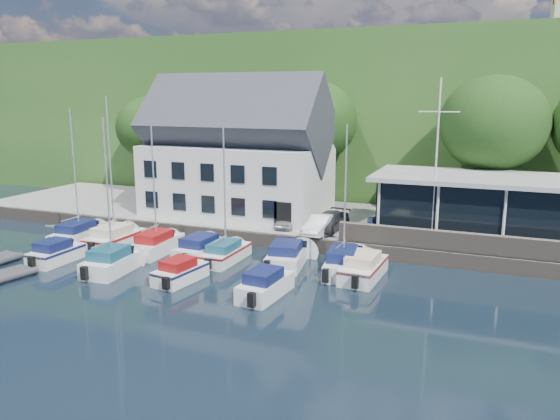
# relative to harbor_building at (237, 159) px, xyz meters

# --- Properties ---
(ground) EXTENTS (180.00, 180.00, 0.00)m
(ground) POSITION_rel_harbor_building_xyz_m (7.00, -16.50, -5.35)
(ground) COLOR black
(ground) RESTS_ON ground
(quay) EXTENTS (60.00, 13.00, 1.00)m
(quay) POSITION_rel_harbor_building_xyz_m (7.00, 1.00, -4.85)
(quay) COLOR #969791
(quay) RESTS_ON ground
(quay_face) EXTENTS (60.00, 0.30, 1.00)m
(quay_face) POSITION_rel_harbor_building_xyz_m (7.00, -5.50, -4.85)
(quay_face) COLOR #5D534A
(quay_face) RESTS_ON ground
(hillside) EXTENTS (160.00, 75.00, 16.00)m
(hillside) POSITION_rel_harbor_building_xyz_m (7.00, 45.50, 2.65)
(hillside) COLOR #2A4F1D
(hillside) RESTS_ON ground
(field_patch) EXTENTS (50.00, 30.00, 0.30)m
(field_patch) POSITION_rel_harbor_building_xyz_m (15.00, 53.50, 10.80)
(field_patch) COLOR #586834
(field_patch) RESTS_ON hillside
(harbor_building) EXTENTS (14.40, 8.20, 8.70)m
(harbor_building) POSITION_rel_harbor_building_xyz_m (0.00, 0.00, 0.00)
(harbor_building) COLOR silver
(harbor_building) RESTS_ON quay
(club_pavilion) EXTENTS (13.20, 7.20, 4.10)m
(club_pavilion) POSITION_rel_harbor_building_xyz_m (18.00, -0.50, -2.30)
(club_pavilion) COLOR black
(club_pavilion) RESTS_ON quay
(seawall) EXTENTS (18.00, 0.50, 1.20)m
(seawall) POSITION_rel_harbor_building_xyz_m (19.00, -5.10, -3.75)
(seawall) COLOR #5D534A
(seawall) RESTS_ON quay
(gangway) EXTENTS (1.20, 6.00, 1.40)m
(gangway) POSITION_rel_harbor_building_xyz_m (-9.50, -7.50, -5.35)
(gangway) COLOR silver
(gangway) RESTS_ON ground
(car_silver) EXTENTS (1.72, 3.33, 1.08)m
(car_silver) POSITION_rel_harbor_building_xyz_m (5.47, -3.16, -3.81)
(car_silver) COLOR silver
(car_silver) RESTS_ON quay
(car_white) EXTENTS (1.57, 3.97, 1.29)m
(car_white) POSITION_rel_harbor_building_xyz_m (8.32, -4.10, -3.71)
(car_white) COLOR silver
(car_white) RESTS_ON quay
(car_dgrey) EXTENTS (2.40, 4.68, 1.30)m
(car_dgrey) POSITION_rel_harbor_building_xyz_m (8.62, -3.10, -3.70)
(car_dgrey) COLOR #2D2D32
(car_dgrey) RESTS_ON quay
(car_blue) EXTENTS (2.48, 3.86, 1.23)m
(car_blue) POSITION_rel_harbor_building_xyz_m (12.39, -2.59, -3.73)
(car_blue) COLOR #2E4C8F
(car_blue) RESTS_ON quay
(flagpole) EXTENTS (2.51, 0.20, 10.47)m
(flagpole) POSITION_rel_harbor_building_xyz_m (15.73, -3.45, 0.88)
(flagpole) COLOR silver
(flagpole) RESTS_ON quay
(tree_0) EXTENTS (6.81, 6.81, 9.31)m
(tree_0) POSITION_rel_harbor_building_xyz_m (-12.19, 5.97, 0.31)
(tree_0) COLOR #10330F
(tree_0) RESTS_ON quay
(tree_1) EXTENTS (7.40, 7.40, 10.12)m
(tree_1) POSITION_rel_harbor_building_xyz_m (-5.57, 5.14, 0.71)
(tree_1) COLOR #10330F
(tree_1) RESTS_ON quay
(tree_2) EXTENTS (7.84, 7.84, 10.71)m
(tree_2) POSITION_rel_harbor_building_xyz_m (4.34, 5.51, 1.01)
(tree_2) COLOR #10330F
(tree_2) RESTS_ON quay
(tree_4) EXTENTS (7.97, 7.97, 10.90)m
(tree_4) POSITION_rel_harbor_building_xyz_m (18.87, 4.83, 1.10)
(tree_4) COLOR #10330F
(tree_4) RESTS_ON quay
(boat_r1_0) EXTENTS (2.46, 6.99, 9.29)m
(boat_r1_0) POSITION_rel_harbor_building_xyz_m (-8.24, -9.14, -0.70)
(boat_r1_0) COLOR silver
(boat_r1_0) RESTS_ON ground
(boat_r1_1) EXTENTS (2.45, 6.48, 9.60)m
(boat_r1_1) POSITION_rel_harbor_building_xyz_m (-4.96, -9.32, -0.55)
(boat_r1_1) COLOR silver
(boat_r1_1) RESTS_ON ground
(boat_r1_2) EXTENTS (2.15, 6.51, 9.29)m
(boat_r1_2) POSITION_rel_harbor_building_xyz_m (-1.43, -9.46, -0.70)
(boat_r1_2) COLOR silver
(boat_r1_2) RESTS_ON ground
(boat_r1_3) EXTENTS (2.49, 6.28, 1.55)m
(boat_r1_3) POSITION_rel_harbor_building_xyz_m (1.92, -9.34, -4.58)
(boat_r1_3) COLOR silver
(boat_r1_3) RESTS_ON ground
(boat_r1_4) EXTENTS (1.86, 6.19, 8.19)m
(boat_r1_4) POSITION_rel_harbor_building_xyz_m (3.70, -9.35, -1.25)
(boat_r1_4) COLOR silver
(boat_r1_4) RESTS_ON ground
(boat_r1_5) EXTENTS (3.16, 6.41, 1.50)m
(boat_r1_5) POSITION_rel_harbor_building_xyz_m (7.64, -8.67, -4.60)
(boat_r1_5) COLOR silver
(boat_r1_5) RESTS_ON ground
(boat_r1_6) EXTENTS (2.90, 6.94, 9.59)m
(boat_r1_6) POSITION_rel_harbor_building_xyz_m (11.30, -8.83, -0.55)
(boat_r1_6) COLOR silver
(boat_r1_6) RESTS_ON ground
(boat_r1_7) EXTENTS (2.32, 6.37, 1.54)m
(boat_r1_7) POSITION_rel_harbor_building_xyz_m (12.63, -9.32, -4.58)
(boat_r1_7) COLOR silver
(boat_r1_7) RESTS_ON ground
(boat_r2_0) EXTENTS (1.88, 5.17, 1.48)m
(boat_r2_0) POSITION_rel_harbor_building_xyz_m (-6.17, -13.56, -4.61)
(boat_r2_0) COLOR silver
(boat_r2_0) RESTS_ON ground
(boat_r2_1) EXTENTS (2.65, 5.90, 9.56)m
(boat_r2_1) POSITION_rel_harbor_building_xyz_m (-1.60, -13.83, -0.57)
(boat_r2_1) COLOR silver
(boat_r2_1) RESTS_ON ground
(boat_r2_2) EXTENTS (2.42, 5.04, 1.38)m
(boat_r2_2) POSITION_rel_harbor_building_xyz_m (3.07, -13.75, -4.66)
(boat_r2_2) COLOR silver
(boat_r2_2) RESTS_ON ground
(boat_r2_3) EXTENTS (2.24, 5.63, 1.52)m
(boat_r2_3) POSITION_rel_harbor_building_xyz_m (8.49, -14.09, -4.59)
(boat_r2_3) COLOR silver
(boat_r2_3) RESTS_ON ground
(dinghy_1) EXTENTS (2.23, 3.08, 0.65)m
(dinghy_1) POSITION_rel_harbor_building_xyz_m (-6.37, -17.11, -5.03)
(dinghy_1) COLOR #36363B
(dinghy_1) RESTS_ON ground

